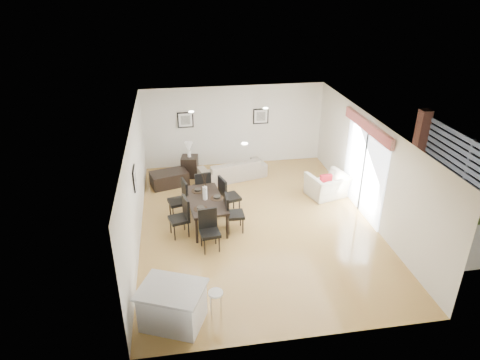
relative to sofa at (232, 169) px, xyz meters
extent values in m
plane|color=#B18D48|center=(0.24, -2.83, -0.31)|extent=(8.00, 8.00, 0.00)
cube|color=silver|center=(0.24, 1.17, 1.04)|extent=(6.00, 0.04, 2.70)
cube|color=silver|center=(0.24, -6.83, 1.04)|extent=(6.00, 0.04, 2.70)
cube|color=silver|center=(-2.76, -2.83, 1.04)|extent=(0.04, 8.00, 2.70)
cube|color=silver|center=(3.24, -2.83, 1.04)|extent=(0.04, 8.00, 2.70)
cube|color=white|center=(0.24, -2.83, 2.39)|extent=(6.00, 8.00, 0.02)
imported|color=#A59985|center=(0.00, 0.00, 0.00)|extent=(2.28, 1.35, 0.62)
imported|color=beige|center=(2.58, -1.66, 0.04)|extent=(1.29, 1.20, 0.70)
imported|color=#3B5524|center=(6.04, -3.70, 0.00)|extent=(0.58, 0.51, 0.63)
imported|color=#3B5524|center=(5.68, -2.20, 0.04)|extent=(0.51, 0.51, 0.70)
cube|color=black|center=(-1.08, -2.63, 0.39)|extent=(1.05, 1.83, 0.06)
cylinder|color=black|center=(-1.37, -3.48, 0.02)|extent=(0.07, 0.07, 0.67)
cylinder|color=black|center=(-1.54, -1.85, 0.02)|extent=(0.07, 0.07, 0.67)
cylinder|color=black|center=(-0.61, -3.40, 0.02)|extent=(0.07, 0.07, 0.67)
cylinder|color=black|center=(-0.78, -1.78, 0.02)|extent=(0.07, 0.07, 0.67)
cube|color=black|center=(-1.78, -3.07, 0.15)|extent=(0.56, 0.56, 0.08)
cube|color=black|center=(-1.58, -3.02, 0.44)|extent=(0.18, 0.46, 0.55)
cylinder|color=black|center=(-2.00, -2.94, -0.10)|extent=(0.04, 0.04, 0.42)
cylinder|color=black|center=(-1.65, -2.85, -0.10)|extent=(0.04, 0.04, 0.42)
cylinder|color=black|center=(-1.90, -3.29, -0.10)|extent=(0.04, 0.04, 0.42)
cylinder|color=black|center=(-1.56, -3.19, -0.10)|extent=(0.04, 0.04, 0.42)
cube|color=black|center=(-1.78, -2.19, 0.16)|extent=(0.57, 0.57, 0.08)
cube|color=black|center=(-1.58, -2.14, 0.47)|extent=(0.17, 0.48, 0.57)
cylinder|color=black|center=(-2.00, -2.05, -0.09)|extent=(0.04, 0.04, 0.44)
cylinder|color=black|center=(-1.64, -1.97, -0.09)|extent=(0.04, 0.04, 0.44)
cylinder|color=black|center=(-1.92, -2.41, -0.09)|extent=(0.04, 0.04, 0.44)
cylinder|color=black|center=(-1.55, -2.33, -0.09)|extent=(0.04, 0.04, 0.44)
cube|color=black|center=(-0.37, -3.07, 0.15)|extent=(0.46, 0.46, 0.08)
cube|color=black|center=(-0.57, -3.07, 0.43)|extent=(0.06, 0.46, 0.55)
cylinder|color=black|center=(-0.19, -3.25, -0.10)|extent=(0.04, 0.04, 0.42)
cylinder|color=black|center=(-0.55, -3.25, -0.10)|extent=(0.04, 0.04, 0.42)
cylinder|color=black|center=(-0.19, -2.89, -0.10)|extent=(0.04, 0.04, 0.42)
cylinder|color=black|center=(-0.55, -2.89, -0.10)|extent=(0.04, 0.04, 0.42)
cube|color=black|center=(-0.37, -2.19, 0.18)|extent=(0.61, 0.61, 0.09)
cube|color=black|center=(-0.58, -2.25, 0.49)|extent=(0.20, 0.49, 0.59)
cylinder|color=black|center=(-0.13, -2.32, -0.09)|extent=(0.04, 0.04, 0.45)
cylinder|color=black|center=(-0.51, -2.43, -0.09)|extent=(0.04, 0.04, 0.45)
cylinder|color=black|center=(-0.24, -1.95, -0.09)|extent=(0.04, 0.04, 0.45)
cylinder|color=black|center=(-0.61, -2.06, -0.09)|extent=(0.04, 0.04, 0.45)
cube|color=black|center=(-1.08, -3.80, 0.14)|extent=(0.51, 0.51, 0.08)
cube|color=black|center=(-1.10, -3.60, 0.43)|extent=(0.46, 0.12, 0.54)
cylinder|color=black|center=(-1.23, -4.00, -0.11)|extent=(0.04, 0.04, 0.41)
cylinder|color=black|center=(-1.27, -3.65, -0.11)|extent=(0.04, 0.04, 0.41)
cylinder|color=black|center=(-0.88, -3.95, -0.11)|extent=(0.04, 0.04, 0.41)
cylinder|color=black|center=(-0.92, -3.60, -0.11)|extent=(0.04, 0.04, 0.41)
cube|color=black|center=(-1.08, -1.46, 0.14)|extent=(0.51, 0.51, 0.08)
cube|color=black|center=(-1.05, -1.65, 0.43)|extent=(0.46, 0.12, 0.54)
cylinder|color=black|center=(-0.92, -1.26, -0.10)|extent=(0.04, 0.04, 0.42)
cylinder|color=black|center=(-0.87, -1.61, -0.10)|extent=(0.04, 0.04, 0.42)
cylinder|color=black|center=(-1.28, -1.31, -0.10)|extent=(0.04, 0.04, 0.42)
cylinder|color=black|center=(-1.23, -1.66, -0.10)|extent=(0.04, 0.04, 0.42)
cylinder|color=white|center=(-1.08, -2.63, 0.60)|extent=(0.12, 0.12, 0.36)
cylinder|color=black|center=(-0.77, -2.63, 0.42)|extent=(0.35, 0.35, 0.01)
cylinder|color=black|center=(-0.77, -2.63, 0.45)|extent=(0.18, 0.18, 0.05)
cylinder|color=black|center=(-1.23, -2.14, 0.42)|extent=(0.35, 0.35, 0.01)
cylinder|color=black|center=(-1.23, -2.14, 0.45)|extent=(0.18, 0.18, 0.05)
cylinder|color=black|center=(-1.23, -3.11, 0.42)|extent=(0.35, 0.35, 0.01)
cylinder|color=black|center=(-1.23, -3.11, 0.45)|extent=(0.18, 0.18, 0.05)
cube|color=black|center=(-2.00, -0.20, -0.09)|extent=(1.24, 0.93, 0.44)
cube|color=black|center=(-1.33, 0.36, 0.03)|extent=(0.59, 0.59, 0.68)
cylinder|color=white|center=(-1.33, 0.36, 0.47)|extent=(0.12, 0.12, 0.21)
cone|color=beige|center=(-1.33, 0.36, 0.71)|extent=(0.25, 0.25, 0.28)
cube|color=#AE1621|center=(2.48, -1.76, 0.26)|extent=(0.36, 0.15, 0.35)
cube|color=silver|center=(-1.99, -6.06, 0.07)|extent=(1.31, 1.17, 0.76)
cube|color=silver|center=(-1.99, -6.06, 0.48)|extent=(1.43, 1.29, 0.05)
cylinder|color=white|center=(-1.18, -6.06, 0.29)|extent=(0.28, 0.28, 0.04)
cylinder|color=silver|center=(-1.09, -5.97, -0.01)|extent=(0.02, 0.02, 0.60)
cylinder|color=silver|center=(-1.28, -5.97, -0.01)|extent=(0.02, 0.02, 0.60)
cylinder|color=silver|center=(-1.28, -6.15, -0.01)|extent=(0.02, 0.02, 0.60)
cylinder|color=silver|center=(-1.09, -6.15, -0.01)|extent=(0.02, 0.02, 0.60)
cube|color=black|center=(-1.36, 1.14, 1.34)|extent=(0.52, 0.03, 0.52)
cube|color=white|center=(-1.36, 1.14, 1.34)|extent=(0.44, 0.04, 0.44)
cube|color=#595954|center=(-1.36, 1.14, 1.34)|extent=(0.30, 0.04, 0.30)
cube|color=black|center=(1.14, 1.14, 1.34)|extent=(0.52, 0.03, 0.52)
cube|color=white|center=(1.14, 1.14, 1.34)|extent=(0.44, 0.04, 0.44)
cube|color=#595954|center=(1.14, 1.14, 1.34)|extent=(0.30, 0.04, 0.30)
cube|color=black|center=(-2.73, -3.03, 1.34)|extent=(0.03, 0.52, 0.52)
cube|color=white|center=(-2.73, -3.03, 1.34)|extent=(0.04, 0.44, 0.44)
cube|color=#595954|center=(-2.73, -3.03, 1.34)|extent=(0.04, 0.30, 0.30)
cube|color=white|center=(3.22, -2.53, 0.81)|extent=(0.02, 2.40, 2.25)
cube|color=black|center=(3.20, -2.53, 0.81)|extent=(0.03, 0.05, 2.25)
cube|color=black|center=(3.20, -2.53, 1.96)|extent=(0.03, 2.50, 0.05)
cube|color=maroon|center=(3.16, -2.53, 2.12)|extent=(0.10, 2.70, 0.28)
plane|color=gray|center=(5.24, -2.53, -0.31)|extent=(6.00, 6.00, 0.00)
cube|color=#2D2D30|center=(6.44, -2.53, 0.59)|extent=(0.08, 5.50, 1.80)
cube|color=brown|center=(6.29, -0.13, 0.69)|extent=(0.35, 0.35, 2.00)
camera|label=1|loc=(-1.72, -12.28, 5.70)|focal=32.00mm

